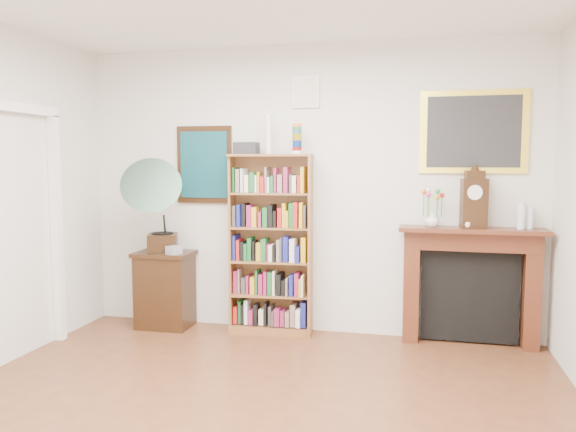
# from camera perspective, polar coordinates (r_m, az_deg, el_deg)

# --- Properties ---
(room) EXTENTS (4.51, 5.01, 2.81)m
(room) POSITION_cam_1_polar(r_m,az_deg,el_deg) (3.10, -7.21, 0.31)
(room) COLOR #552C19
(room) RESTS_ON ground
(door_casing) EXTENTS (0.08, 1.02, 2.17)m
(door_casing) POSITION_cam_1_polar(r_m,az_deg,el_deg) (5.27, -25.49, 0.43)
(door_casing) COLOR white
(door_casing) RESTS_ON left_wall
(teal_poster) EXTENTS (0.58, 0.04, 0.78)m
(teal_poster) POSITION_cam_1_polar(r_m,az_deg,el_deg) (5.78, -8.50, 5.17)
(teal_poster) COLOR black
(teal_poster) RESTS_ON back_wall
(small_picture) EXTENTS (0.26, 0.04, 0.30)m
(small_picture) POSITION_cam_1_polar(r_m,az_deg,el_deg) (5.53, 1.82, 12.49)
(small_picture) COLOR white
(small_picture) RESTS_ON back_wall
(gilt_painting) EXTENTS (0.95, 0.04, 0.75)m
(gilt_painting) POSITION_cam_1_polar(r_m,az_deg,el_deg) (5.41, 18.31, 8.12)
(gilt_painting) COLOR yellow
(gilt_painting) RESTS_ON back_wall
(bookshelf) EXTENTS (0.83, 0.36, 2.02)m
(bookshelf) POSITION_cam_1_polar(r_m,az_deg,el_deg) (5.46, -1.76, -1.85)
(bookshelf) COLOR brown
(bookshelf) RESTS_ON floor
(side_cabinet) EXTENTS (0.57, 0.42, 0.77)m
(side_cabinet) POSITION_cam_1_polar(r_m,az_deg,el_deg) (5.88, -12.39, -7.30)
(side_cabinet) COLOR black
(side_cabinet) RESTS_ON floor
(fireplace) EXTENTS (1.29, 0.32, 1.09)m
(fireplace) POSITION_cam_1_polar(r_m,az_deg,el_deg) (5.43, 18.03, -5.84)
(fireplace) COLOR #441F0F
(fireplace) RESTS_ON floor
(gramophone) EXTENTS (0.79, 0.87, 0.94)m
(gramophone) POSITION_cam_1_polar(r_m,az_deg,el_deg) (5.67, -13.41, 1.59)
(gramophone) COLOR black
(gramophone) RESTS_ON side_cabinet
(cd_stack) EXTENTS (0.16, 0.16, 0.08)m
(cd_stack) POSITION_cam_1_polar(r_m,az_deg,el_deg) (5.64, -11.52, -3.41)
(cd_stack) COLOR #B5B5C2
(cd_stack) RESTS_ON side_cabinet
(mantel_clock) EXTENTS (0.24, 0.16, 0.52)m
(mantel_clock) POSITION_cam_1_polar(r_m,az_deg,el_deg) (5.27, 18.37, 1.51)
(mantel_clock) COLOR black
(mantel_clock) RESTS_ON fireplace
(flower_vase) EXTENTS (0.16, 0.16, 0.13)m
(flower_vase) POSITION_cam_1_polar(r_m,az_deg,el_deg) (5.29, 14.44, -0.35)
(flower_vase) COLOR white
(flower_vase) RESTS_ON fireplace
(teacup) EXTENTS (0.09, 0.09, 0.06)m
(teacup) POSITION_cam_1_polar(r_m,az_deg,el_deg) (5.24, 17.70, -0.89)
(teacup) COLOR white
(teacup) RESTS_ON fireplace
(bottle_left) EXTENTS (0.07, 0.07, 0.24)m
(bottle_left) POSITION_cam_1_polar(r_m,az_deg,el_deg) (5.35, 22.60, 0.04)
(bottle_left) COLOR silver
(bottle_left) RESTS_ON fireplace
(bottle_right) EXTENTS (0.06, 0.06, 0.20)m
(bottle_right) POSITION_cam_1_polar(r_m,az_deg,el_deg) (5.40, 23.35, -0.16)
(bottle_right) COLOR silver
(bottle_right) RESTS_ON fireplace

